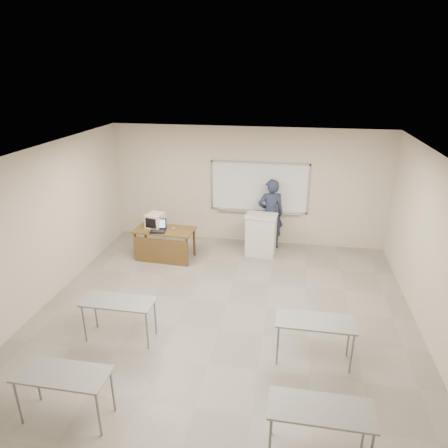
% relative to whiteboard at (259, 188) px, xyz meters
% --- Properties ---
extents(floor, '(7.00, 8.00, 0.01)m').
position_rel_whiteboard_xyz_m(floor, '(-0.30, -3.97, -1.49)').
color(floor, gray).
rests_on(floor, ground).
extents(whiteboard, '(2.48, 0.10, 1.31)m').
position_rel_whiteboard_xyz_m(whiteboard, '(0.00, 0.00, 0.00)').
color(whiteboard, white).
rests_on(whiteboard, floor).
extents(student_desks, '(4.40, 2.20, 0.73)m').
position_rel_whiteboard_xyz_m(student_desks, '(-0.30, -5.32, -0.81)').
color(student_desks, gray).
rests_on(student_desks, floor).
extents(instructor_desk, '(1.39, 0.70, 0.75)m').
position_rel_whiteboard_xyz_m(instructor_desk, '(-2.10, -1.48, -0.94)').
color(instructor_desk, brown).
rests_on(instructor_desk, floor).
extents(podium, '(0.73, 0.54, 1.03)m').
position_rel_whiteboard_xyz_m(podium, '(0.14, -0.77, -0.96)').
color(podium, silver).
rests_on(podium, floor).
extents(crt_monitor, '(0.37, 0.42, 0.35)m').
position_rel_whiteboard_xyz_m(crt_monitor, '(-2.35, -1.26, -0.56)').
color(crt_monitor, beige).
rests_on(crt_monitor, instructor_desk).
extents(laptop, '(0.36, 0.33, 0.26)m').
position_rel_whiteboard_xyz_m(laptop, '(-2.20, -1.49, -0.67)').
color(laptop, black).
rests_on(laptop, instructor_desk).
extents(mouse, '(0.10, 0.08, 0.03)m').
position_rel_whiteboard_xyz_m(mouse, '(-1.90, -1.32, -0.71)').
color(mouse, '#95969B').
rests_on(mouse, instructor_desk).
extents(keyboard, '(0.49, 0.29, 0.03)m').
position_rel_whiteboard_xyz_m(keyboard, '(-0.01, -0.89, -0.44)').
color(keyboard, beige).
rests_on(keyboard, podium).
extents(presenter, '(0.75, 0.59, 1.80)m').
position_rel_whiteboard_xyz_m(presenter, '(0.33, -0.28, -0.58)').
color(presenter, black).
rests_on(presenter, floor).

